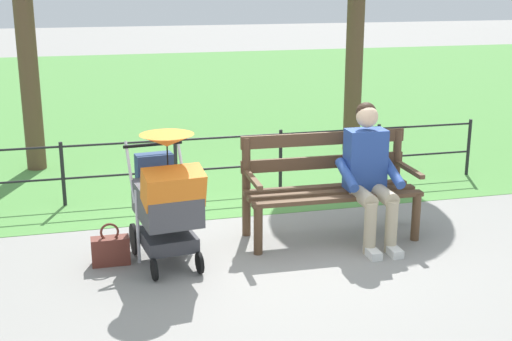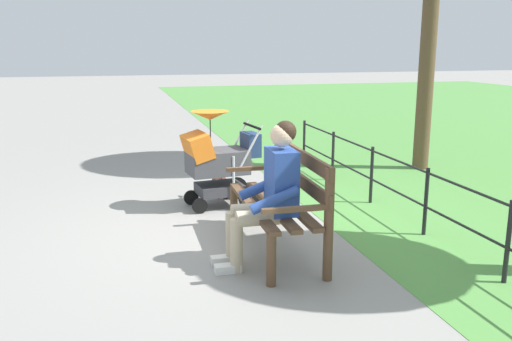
% 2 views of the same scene
% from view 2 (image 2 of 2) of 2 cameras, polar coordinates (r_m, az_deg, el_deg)
% --- Properties ---
extents(ground_plane, '(60.00, 60.00, 0.00)m').
position_cam_2_polar(ground_plane, '(5.81, -0.20, -6.15)').
color(ground_plane, gray).
extents(park_bench, '(1.61, 0.63, 0.96)m').
position_cam_2_polar(park_bench, '(5.12, 2.81, -2.66)').
color(park_bench, brown).
rests_on(park_bench, ground).
extents(person_on_bench, '(0.54, 0.74, 1.28)m').
position_cam_2_polar(person_on_bench, '(4.73, 1.38, -2.05)').
color(person_on_bench, tan).
rests_on(person_on_bench, ground).
extents(stroller, '(0.60, 0.93, 1.15)m').
position_cam_2_polar(stroller, '(6.49, -4.08, 1.29)').
color(stroller, black).
rests_on(stroller, ground).
extents(handbag, '(0.32, 0.14, 0.37)m').
position_cam_2_polar(handbag, '(7.07, -3.78, -1.60)').
color(handbag, brown).
rests_on(handbag, ground).
extents(park_fence, '(6.05, 0.04, 0.70)m').
position_cam_2_polar(park_fence, '(6.29, 14.35, -1.14)').
color(park_fence, black).
rests_on(park_fence, ground).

